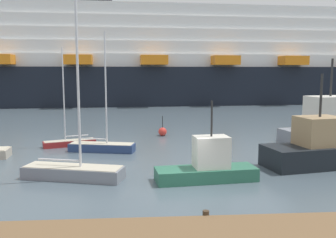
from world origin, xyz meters
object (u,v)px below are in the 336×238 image
(sailboat_2, at_px, (69,141))
(fishing_boat_3, at_px, (208,166))
(channel_buoy_1, at_px, (163,132))
(cruise_ship, at_px, (211,62))
(sailboat_1, at_px, (102,146))
(fishing_boat_1, at_px, (331,127))
(sailboat_0, at_px, (73,170))
(fishing_boat_0, at_px, (322,149))

(sailboat_2, distance_m, fishing_boat_3, 13.59)
(channel_buoy_1, xyz_separation_m, cruise_ship, (11.29, 36.71, 7.11))
(sailboat_1, xyz_separation_m, sailboat_2, (-2.78, 2.14, -0.05))
(fishing_boat_1, distance_m, fishing_boat_3, 15.14)
(sailboat_1, bearing_deg, sailboat_2, 154.25)
(sailboat_0, xyz_separation_m, fishing_boat_0, (15.03, 1.75, 0.59))
(fishing_boat_3, distance_m, cruise_ship, 52.11)
(sailboat_2, bearing_deg, cruise_ship, -134.59)
(fishing_boat_1, distance_m, channel_buoy_1, 14.34)
(sailboat_0, bearing_deg, sailboat_1, 97.90)
(sailboat_0, xyz_separation_m, fishing_boat_1, (19.20, 8.55, 0.92))
(sailboat_0, xyz_separation_m, fishing_boat_3, (7.35, -0.86, 0.33))
(sailboat_1, distance_m, sailboat_2, 3.51)
(sailboat_2, bearing_deg, fishing_boat_1, 158.88)
(sailboat_0, relative_size, fishing_boat_3, 1.76)
(sailboat_2, height_order, fishing_boat_0, sailboat_2)
(fishing_boat_0, bearing_deg, sailboat_1, -31.09)
(sailboat_1, xyz_separation_m, fishing_boat_3, (6.51, -7.77, 0.39))
(sailboat_1, height_order, sailboat_2, sailboat_1)
(cruise_ship, bearing_deg, sailboat_1, -114.46)
(sailboat_0, height_order, cruise_ship, cruise_ship)
(fishing_boat_3, relative_size, cruise_ship, 0.05)
(channel_buoy_1, height_order, cruise_ship, cruise_ship)
(fishing_boat_0, bearing_deg, channel_buoy_1, -61.90)
(sailboat_0, xyz_separation_m, cruise_ship, (16.97, 49.92, 7.01))
(fishing_boat_0, bearing_deg, sailboat_2, -34.40)
(sailboat_0, bearing_deg, fishing_boat_0, 21.53)
(sailboat_0, distance_m, cruise_ship, 53.19)
(sailboat_1, relative_size, fishing_boat_1, 0.98)
(sailboat_2, height_order, fishing_boat_3, sailboat_2)
(fishing_boat_3, height_order, cruise_ship, cruise_ship)
(sailboat_1, bearing_deg, fishing_boat_3, -38.17)
(sailboat_2, xyz_separation_m, fishing_boat_0, (16.96, -7.30, 0.69))
(channel_buoy_1, bearing_deg, fishing_boat_1, -19.02)
(sailboat_1, height_order, fishing_boat_1, sailboat_1)
(sailboat_1, bearing_deg, sailboat_0, -85.11)
(fishing_boat_1, height_order, cruise_ship, cruise_ship)
(sailboat_1, distance_m, cruise_ship, 46.47)
(sailboat_0, relative_size, fishing_boat_0, 1.26)
(sailboat_1, distance_m, fishing_boat_3, 10.14)
(sailboat_0, bearing_deg, channel_buoy_1, 81.63)
(fishing_boat_0, distance_m, cruise_ship, 48.63)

